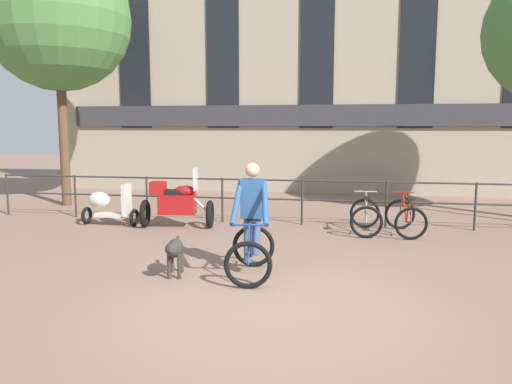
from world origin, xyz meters
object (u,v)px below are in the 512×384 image
parked_motorcycle (177,203)px  parked_bicycle_near_lamp (366,216)px  parked_bicycle_mid_left (405,217)px  parked_scooter (108,205)px  cyclist_with_bike (252,225)px  dog (175,250)px

parked_motorcycle → parked_bicycle_near_lamp: 4.14m
parked_motorcycle → parked_bicycle_mid_left: size_ratio=1.41×
parked_bicycle_near_lamp → parked_scooter: size_ratio=0.86×
parked_scooter → cyclist_with_bike: bearing=-126.1°
cyclist_with_bike → parked_bicycle_mid_left: cyclist_with_bike is taller
parked_bicycle_mid_left → parked_scooter: parked_scooter is taller
cyclist_with_bike → parked_bicycle_mid_left: size_ratio=1.45×
cyclist_with_bike → dog: (-1.11, -0.33, -0.34)m
cyclist_with_bike → dog: bearing=-169.4°
cyclist_with_bike → parked_bicycle_near_lamp: (1.85, 3.35, -0.41)m
dog → parked_bicycle_mid_left: parked_bicycle_mid_left is taller
cyclist_with_bike → parked_motorcycle: 3.93m
parked_bicycle_near_lamp → parked_scooter: parked_scooter is taller
parked_motorcycle → parked_bicycle_near_lamp: parked_motorcycle is taller
parked_bicycle_mid_left → parked_motorcycle: bearing=-3.9°
cyclist_with_bike → dog: 1.21m
parked_motorcycle → parked_bicycle_mid_left: parked_motorcycle is taller
parked_scooter → parked_motorcycle: bearing=-86.7°
parked_bicycle_near_lamp → parked_bicycle_mid_left: (0.81, 0.00, 0.00)m
dog → parked_motorcycle: size_ratio=0.56×
parked_motorcycle → parked_bicycle_near_lamp: bearing=-94.8°
dog → cyclist_with_bike: bearing=4.9°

